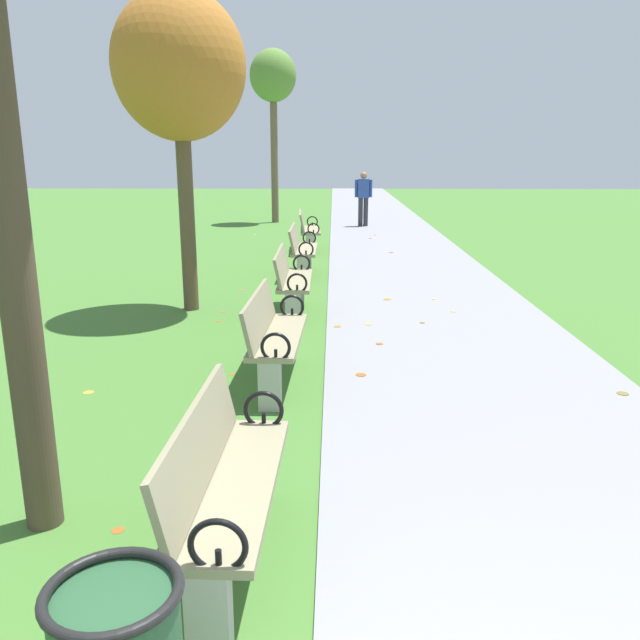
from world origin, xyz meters
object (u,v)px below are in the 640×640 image
at_px(park_bench_2, 226,481).
at_px(tree_2, 179,69).
at_px(pedestrian_walking, 363,196).
at_px(park_bench_5, 302,249).
at_px(park_bench_6, 308,230).
at_px(park_bench_4, 292,280).
at_px(tree_3, 273,80).
at_px(park_bench_3, 274,335).

xyz_separation_m(park_bench_2, tree_2, (-1.49, 5.97, 2.83)).
bearing_deg(pedestrian_walking, park_bench_5, -100.57).
distance_m(park_bench_5, tree_2, 4.22).
distance_m(park_bench_2, pedestrian_walking, 16.78).
bearing_deg(pedestrian_walking, park_bench_6, -106.73).
height_order(park_bench_4, pedestrian_walking, pedestrian_walking).
xyz_separation_m(park_bench_2, park_bench_6, (0.00, 11.76, 0.00)).
bearing_deg(park_bench_6, park_bench_5, -90.00).
xyz_separation_m(park_bench_6, tree_2, (-1.49, -5.78, 2.83)).
height_order(tree_2, tree_3, tree_3).
bearing_deg(park_bench_3, tree_3, 94.96).
height_order(park_bench_4, tree_2, tree_2).
bearing_deg(park_bench_2, park_bench_6, 90.00).
height_order(park_bench_6, pedestrian_walking, pedestrian_walking).
bearing_deg(park_bench_2, pedestrian_walking, 84.91).
xyz_separation_m(park_bench_2, park_bench_4, (-0.00, 5.75, 0.00)).
height_order(park_bench_5, tree_3, tree_3).
height_order(park_bench_3, park_bench_6, same).
relative_size(park_bench_2, pedestrian_walking, 0.99).
relative_size(park_bench_2, park_bench_6, 0.99).
xyz_separation_m(tree_3, pedestrian_walking, (2.79, -1.21, -3.42)).
xyz_separation_m(park_bench_4, pedestrian_walking, (1.49, 10.96, 0.44)).
height_order(park_bench_3, pedestrian_walking, pedestrian_walking).
distance_m(park_bench_4, pedestrian_walking, 11.07).
xyz_separation_m(park_bench_5, tree_2, (-1.49, -2.76, 2.83)).
relative_size(park_bench_2, park_bench_5, 1.01).
distance_m(tree_2, tree_3, 12.00).
distance_m(park_bench_2, tree_3, 18.38).
bearing_deg(pedestrian_walking, tree_3, 156.55).
distance_m(park_bench_4, park_bench_5, 2.98).
relative_size(tree_3, pedestrian_walking, 3.26).
height_order(park_bench_5, park_bench_6, same).
height_order(park_bench_2, park_bench_3, same).
relative_size(park_bench_5, tree_3, 0.30).
bearing_deg(tree_2, park_bench_2, -76.01).
relative_size(park_bench_4, park_bench_6, 0.99).
bearing_deg(tree_2, park_bench_4, -8.47).
relative_size(park_bench_3, tree_2, 0.37).
relative_size(park_bench_2, park_bench_3, 1.00).
height_order(park_bench_2, tree_2, tree_2).
relative_size(park_bench_2, tree_2, 0.37).
bearing_deg(tree_2, park_bench_5, 61.68).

